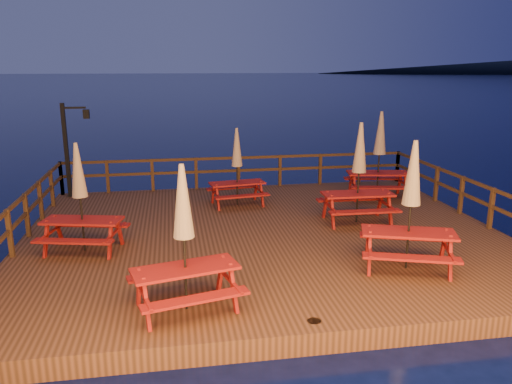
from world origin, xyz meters
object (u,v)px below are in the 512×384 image
(picnic_table_1, at_px, (237,166))
(picnic_table_2, at_px, (80,196))
(picnic_table_0, at_px, (411,204))
(lamp_post, at_px, (71,141))

(picnic_table_1, bearing_deg, picnic_table_2, -148.72)
(picnic_table_0, height_order, picnic_table_2, picnic_table_0)
(picnic_table_1, relative_size, picnic_table_2, 0.94)
(lamp_post, distance_m, picnic_table_1, 5.42)
(picnic_table_1, bearing_deg, picnic_table_0, -70.15)
(lamp_post, xyz_separation_m, picnic_table_0, (7.92, -7.31, -0.39))
(lamp_post, relative_size, picnic_table_1, 1.28)
(picnic_table_0, xyz_separation_m, picnic_table_1, (-2.86, 5.43, -0.19))
(lamp_post, bearing_deg, picnic_table_0, -42.73)
(picnic_table_0, height_order, picnic_table_1, picnic_table_0)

